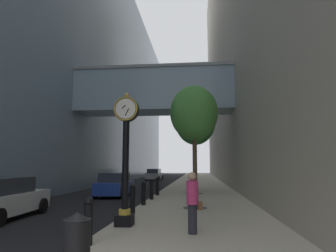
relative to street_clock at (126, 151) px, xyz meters
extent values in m
plane|color=black|center=(-0.54, 21.67, -2.55)|extent=(110.00, 110.00, 0.00)
cube|color=#BCB29E|center=(2.33, 24.67, -2.48)|extent=(5.75, 80.00, 0.14)
cube|color=#758EA8|center=(-11.89, 24.67, 11.64)|extent=(9.00, 80.00, 28.37)
cube|color=#849EB2|center=(-1.09, 14.03, 5.45)|extent=(13.19, 3.20, 3.30)
cube|color=gray|center=(-1.09, 14.03, 7.22)|extent=(13.19, 3.40, 0.24)
cube|color=#A89E89|center=(9.70, 24.67, 18.02)|extent=(9.00, 80.00, 41.13)
cube|color=black|center=(0.00, 0.01, -2.23)|extent=(0.55, 0.55, 0.35)
cylinder|color=gold|center=(0.00, 0.01, -1.97)|extent=(0.39, 0.38, 0.18)
cylinder|color=black|center=(0.00, 0.01, -0.44)|extent=(0.22, 0.22, 2.87)
cylinder|color=black|center=(0.00, 0.01, 1.41)|extent=(0.84, 0.28, 0.84)
torus|color=gold|center=(0.00, -0.14, 1.41)|extent=(0.82, 0.05, 0.82)
cylinder|color=white|center=(0.00, -0.14, 1.41)|extent=(0.69, 0.01, 0.69)
cylinder|color=white|center=(0.00, 0.16, 1.41)|extent=(0.69, 0.01, 0.69)
sphere|color=gold|center=(0.00, 0.01, 1.90)|extent=(0.16, 0.16, 0.16)
cube|color=black|center=(-0.06, -0.15, 1.47)|extent=(0.14, 0.01, 0.14)
cube|color=black|center=(0.06, -0.15, 1.29)|extent=(0.14, 0.01, 0.25)
cylinder|color=black|center=(-0.31, -2.43, -1.92)|extent=(0.23, 0.23, 0.97)
sphere|color=black|center=(-0.31, -2.43, -1.37)|extent=(0.24, 0.24, 0.24)
cylinder|color=black|center=(-0.31, 2.62, -1.92)|extent=(0.23, 0.23, 0.97)
sphere|color=black|center=(-0.31, 2.62, -1.37)|extent=(0.24, 0.24, 0.24)
cylinder|color=black|center=(-0.31, 5.14, -1.92)|extent=(0.23, 0.23, 0.97)
sphere|color=black|center=(-0.31, 5.14, -1.37)|extent=(0.24, 0.24, 0.24)
cylinder|color=black|center=(-0.31, 7.67, -1.92)|extent=(0.23, 0.23, 0.97)
sphere|color=black|center=(-0.31, 7.67, -1.37)|extent=(0.24, 0.24, 0.24)
cylinder|color=black|center=(-0.31, 10.19, -1.92)|extent=(0.23, 0.23, 0.97)
sphere|color=black|center=(-0.31, 10.19, -1.37)|extent=(0.24, 0.24, 0.24)
cylinder|color=#333335|center=(2.23, 4.32, -2.40)|extent=(1.10, 1.10, 0.02)
cylinder|color=#4C3D2D|center=(2.23, 4.32, -0.62)|extent=(0.18, 0.18, 3.57)
ellipsoid|color=#428438|center=(2.23, 4.32, 2.01)|extent=(2.27, 2.27, 2.61)
cylinder|color=#333335|center=(2.23, 11.59, -2.40)|extent=(1.10, 1.10, 0.02)
cylinder|color=brown|center=(2.23, 11.59, -0.43)|extent=(0.18, 0.18, 3.97)
ellipsoid|color=#387F3D|center=(2.23, 11.59, 2.63)|extent=(2.87, 2.87, 3.30)
cylinder|color=black|center=(0.11, -4.17, -1.95)|extent=(0.52, 0.52, 0.92)
cone|color=black|center=(0.11, -4.17, -1.44)|extent=(0.53, 0.53, 0.16)
cylinder|color=#23232D|center=(2.22, -0.94, -2.00)|extent=(0.30, 0.30, 0.82)
cylinder|color=#C6336B|center=(2.22, -0.94, -1.25)|extent=(0.39, 0.39, 0.67)
sphere|color=tan|center=(2.22, -0.94, -0.79)|extent=(0.25, 0.25, 0.25)
cube|color=brown|center=(2.43, -0.90, -1.63)|extent=(0.15, 0.22, 0.24)
cube|color=#B7BABF|center=(-3.94, 33.67, -1.94)|extent=(1.96, 4.76, 0.78)
cube|color=#282D38|center=(-3.95, 33.44, -1.25)|extent=(1.67, 2.68, 0.64)
cylinder|color=black|center=(-4.77, 35.30, -2.23)|extent=(0.24, 0.65, 0.64)
cylinder|color=black|center=(-2.99, 35.24, -2.23)|extent=(0.24, 0.65, 0.64)
cylinder|color=black|center=(-4.89, 32.11, -2.23)|extent=(0.24, 0.65, 0.64)
cylinder|color=black|center=(-3.11, 32.05, -2.23)|extent=(0.24, 0.65, 0.64)
cube|color=silver|center=(-5.31, 1.51, -1.94)|extent=(2.02, 4.64, 0.77)
cylinder|color=black|center=(-6.29, 3.03, -2.23)|extent=(0.24, 0.65, 0.64)
cylinder|color=black|center=(-4.45, 3.10, -2.23)|extent=(0.24, 0.65, 0.64)
cube|color=navy|center=(-3.19, 10.30, -1.94)|extent=(1.82, 4.08, 0.77)
cube|color=#282D38|center=(-3.20, 10.10, -1.26)|extent=(1.58, 2.30, 0.63)
cylinder|color=black|center=(-4.05, 11.70, -2.23)|extent=(0.23, 0.64, 0.64)
cylinder|color=black|center=(-2.29, 11.67, -2.23)|extent=(0.23, 0.64, 0.64)
cylinder|color=black|center=(-4.09, 8.94, -2.23)|extent=(0.23, 0.64, 0.64)
cylinder|color=black|center=(-2.34, 8.91, -2.23)|extent=(0.23, 0.64, 0.64)
camera|label=1|loc=(2.40, -9.82, -0.48)|focal=32.12mm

